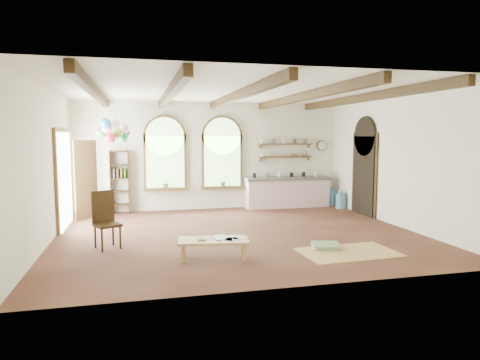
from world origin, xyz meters
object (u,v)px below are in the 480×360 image
object	(u,v)px
side_chair	(107,232)
balloon_cluster	(115,131)
coffee_table	(213,242)
kitchen_counter	(287,192)

from	to	relation	value
side_chair	balloon_cluster	distance (m)	3.51
coffee_table	side_chair	world-z (taller)	side_chair
kitchen_counter	side_chair	size ratio (longest dim) A/B	2.36
kitchen_counter	balloon_cluster	size ratio (longest dim) A/B	2.30
coffee_table	balloon_cluster	world-z (taller)	balloon_cluster
kitchen_counter	side_chair	distance (m)	6.36
balloon_cluster	coffee_table	bearing A→B (deg)	-65.63
coffee_table	balloon_cluster	size ratio (longest dim) A/B	1.15
coffee_table	side_chair	size ratio (longest dim) A/B	1.17
kitchen_counter	balloon_cluster	bearing A→B (deg)	-169.93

